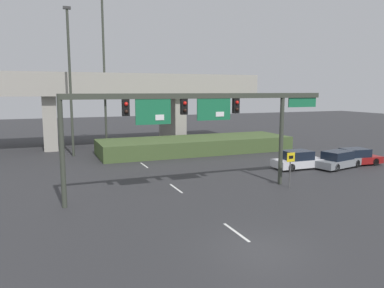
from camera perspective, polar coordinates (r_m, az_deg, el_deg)
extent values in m
plane|color=#2D2D30|center=(15.99, 10.26, -15.49)|extent=(160.00, 160.00, 0.00)
cube|color=silver|center=(17.57, 6.74, -13.18)|extent=(0.14, 2.40, 0.01)
cube|color=silver|center=(24.77, -2.45, -6.76)|extent=(0.14, 2.40, 0.01)
cube|color=silver|center=(32.48, -7.29, -3.23)|extent=(0.14, 2.40, 0.01)
cube|color=silver|center=(40.40, -10.23, -1.05)|extent=(0.14, 2.40, 0.01)
cylinder|color=#383D33|center=(21.33, -19.20, -1.13)|extent=(0.28, 0.28, 6.21)
cylinder|color=#383D33|center=(26.02, 13.44, 0.71)|extent=(0.28, 0.28, 6.21)
cube|color=#383D33|center=(23.03, 2.10, 7.34)|extent=(16.91, 0.32, 0.32)
cube|color=black|center=(21.53, -10.07, 5.48)|extent=(0.40, 0.28, 0.95)
sphere|color=red|center=(21.36, -9.99, 6.03)|extent=(0.22, 0.22, 0.22)
sphere|color=black|center=(21.38, -9.96, 4.88)|extent=(0.22, 0.22, 0.22)
cube|color=black|center=(22.51, -1.24, 5.71)|extent=(0.40, 0.28, 0.95)
sphere|color=red|center=(22.34, -1.08, 6.24)|extent=(0.22, 0.22, 0.22)
sphere|color=black|center=(22.36, -1.08, 5.15)|extent=(0.22, 0.22, 0.22)
cube|color=black|center=(23.97, 6.70, 5.81)|extent=(0.40, 0.28, 0.95)
sphere|color=red|center=(23.81, 6.90, 6.30)|extent=(0.22, 0.22, 0.22)
sphere|color=black|center=(23.83, 6.89, 5.28)|extent=(0.22, 0.22, 0.22)
cube|color=#196B42|center=(21.83, -5.92, 4.90)|extent=(2.11, 0.08, 1.48)
cube|color=white|center=(21.90, -4.94, 4.06)|extent=(0.53, 0.03, 0.32)
cube|color=#196B42|center=(23.18, 3.35, 5.29)|extent=(2.24, 0.08, 1.34)
cube|color=white|center=(23.32, 4.27, 4.56)|extent=(0.56, 0.03, 0.29)
cube|color=#196B42|center=(26.71, 16.45, 6.10)|extent=(2.25, 0.07, 0.64)
cylinder|color=#4C4C4C|center=(25.39, 14.71, -3.85)|extent=(0.08, 0.08, 2.42)
cube|color=yellow|center=(25.19, 14.84, -1.96)|extent=(0.60, 0.03, 0.60)
cube|color=black|center=(25.18, 14.86, -1.96)|extent=(0.33, 0.01, 0.21)
cylinder|color=#383D33|center=(37.88, -18.05, 8.59)|extent=(0.24, 0.24, 13.85)
cube|color=#333333|center=(38.62, -18.54, 19.09)|extent=(0.70, 0.36, 0.24)
cylinder|color=#383D33|center=(42.16, -13.23, 10.67)|extent=(0.24, 0.24, 16.76)
cube|color=#A39E93|center=(45.39, -11.88, 8.23)|extent=(34.07, 8.31, 1.57)
cube|color=#A39E93|center=(41.52, -10.97, 9.98)|extent=(34.07, 0.40, 0.90)
cube|color=#A39E93|center=(44.84, -20.90, 3.17)|extent=(1.40, 6.65, 5.78)
cube|color=#A39E93|center=(47.32, -3.07, 3.93)|extent=(1.40, 6.65, 5.78)
cube|color=#42562D|center=(38.97, 0.56, -0.15)|extent=(19.91, 6.09, 1.48)
cube|color=silver|center=(32.11, 15.95, -2.77)|extent=(4.32, 1.96, 0.61)
cube|color=black|center=(31.89, 15.75, -1.62)|extent=(2.26, 1.73, 0.71)
cylinder|color=black|center=(33.58, 16.92, -2.59)|extent=(0.64, 0.23, 0.64)
cylinder|color=black|center=(32.31, 18.71, -3.08)|extent=(0.64, 0.23, 0.64)
cylinder|color=black|center=(32.04, 13.14, -2.95)|extent=(0.64, 0.23, 0.64)
cylinder|color=black|center=(30.71, 14.87, -3.49)|extent=(0.64, 0.23, 0.64)
cube|color=gray|center=(33.40, 21.42, -2.63)|extent=(4.83, 2.75, 0.58)
cube|color=black|center=(33.14, 21.30, -1.60)|extent=(2.67, 2.09, 0.68)
cylinder|color=black|center=(35.00, 21.64, -2.39)|extent=(0.67, 0.36, 0.64)
cylinder|color=black|center=(34.19, 23.80, -2.75)|extent=(0.67, 0.36, 0.64)
cylinder|color=black|center=(32.72, 18.91, -2.96)|extent=(0.67, 0.36, 0.64)
cylinder|color=black|center=(31.85, 21.15, -3.36)|extent=(0.67, 0.36, 0.64)
cube|color=maroon|center=(35.37, 23.74, -2.19)|extent=(4.35, 2.11, 0.58)
cube|color=black|center=(35.15, 23.59, -1.20)|extent=(2.32, 1.77, 0.68)
cylinder|color=black|center=(36.82, 24.47, -2.05)|extent=(0.66, 0.27, 0.64)
cylinder|color=black|center=(35.69, 26.14, -2.45)|extent=(0.66, 0.27, 0.64)
cylinder|color=black|center=(35.14, 21.28, -2.33)|extent=(0.66, 0.27, 0.64)
cylinder|color=black|center=(33.96, 22.92, -2.77)|extent=(0.66, 0.27, 0.64)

